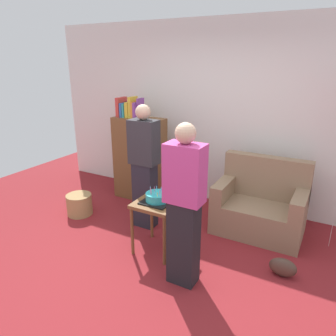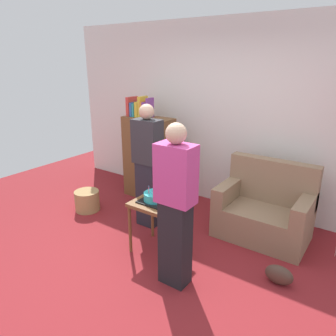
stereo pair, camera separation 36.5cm
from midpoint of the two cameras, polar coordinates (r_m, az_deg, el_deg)
name	(u,v)px [view 1 (the left image)]	position (r m, az deg, el deg)	size (l,w,h in m)	color
ground_plane	(153,270)	(3.58, -5.70, -17.88)	(8.00, 8.00, 0.00)	maroon
wall_back	(225,116)	(4.75, 8.02, 9.24)	(6.00, 0.10, 2.70)	silver
couch	(260,207)	(4.22, 13.89, -6.83)	(1.10, 0.70, 0.96)	#8C7054
bookshelf	(139,157)	(5.02, -7.26, 2.01)	(0.80, 0.36, 1.61)	brown
side_table	(157,210)	(3.62, -4.84, -7.54)	(0.48, 0.48, 0.62)	brown
birthday_cake	(157,198)	(3.56, -4.91, -5.43)	(0.32, 0.32, 0.17)	black
person_blowing_candles	(144,167)	(4.08, -6.84, 0.14)	(0.36, 0.22, 1.63)	#23232D
person_holding_cake	(184,206)	(2.98, -0.59, -7.02)	(0.36, 0.22, 1.63)	black
wicker_basket	(79,204)	(4.83, -17.79, -6.32)	(0.36, 0.36, 0.30)	#A88451
handbag	(283,267)	(3.57, 17.15, -16.80)	(0.28, 0.14, 0.20)	#473328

